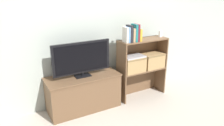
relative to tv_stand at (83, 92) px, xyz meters
The scene contains 17 objects.
ground_plane 0.55m from the tv_stand, 26.13° to the right, with size 16.00×16.00×0.00m, color #BCB2A3.
wall_back 1.07m from the tv_stand, 29.73° to the left, with size 10.00×0.05×2.40m.
tv_stand is the anchor object (origin of this frame).
tv 0.52m from the tv_stand, 90.00° to the right, with size 0.83×0.14×0.50m.
bookshelf_lower_tier 0.98m from the tv_stand, ahead, with size 0.80×0.28×0.46m.
bookshelf_upper_tier 1.11m from the tv_stand, ahead, with size 0.80×0.28×0.49m.
book_ivory 1.03m from the tv_stand, 10.25° to the right, with size 0.03×0.13×0.22m.
book_skyblue 1.05m from the tv_stand, ahead, with size 0.03×0.13×0.22m.
book_charcoal 1.08m from the tv_stand, ahead, with size 0.04×0.15×0.24m.
book_tan 1.09m from the tv_stand, ahead, with size 0.04×0.15×0.20m.
book_teal 1.14m from the tv_stand, ahead, with size 0.04×0.15×0.25m.
book_maroon 1.16m from the tv_stand, ahead, with size 0.03×0.14×0.25m.
book_mustard 1.17m from the tv_stand, ahead, with size 0.04×0.14×0.18m.
baby_monitor 1.52m from the tv_stand, ahead, with size 0.05×0.03×0.13m.
storage_basket_left 0.87m from the tv_stand, ahead, with size 0.36×0.24×0.23m.
storage_basket_right 1.22m from the tv_stand, ahead, with size 0.36×0.24×0.23m.
laptop 0.92m from the tv_stand, ahead, with size 0.34×0.23×0.02m.
Camera 1 is at (-1.47, -2.47, 1.70)m, focal length 35.00 mm.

